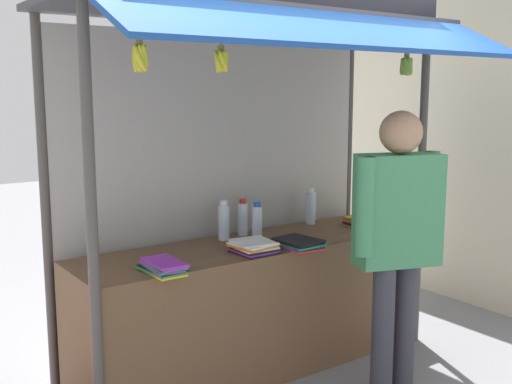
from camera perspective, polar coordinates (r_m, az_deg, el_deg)
The scene contains 16 objects.
ground_plane at distance 4.49m, azimuth 0.00°, elevation -15.70°, with size 20.00×20.00×0.00m, color gray.
stall_counter at distance 4.32m, azimuth 0.00°, elevation -10.40°, with size 2.52×0.67×0.88m, color brown.
stall_structure at distance 4.16m, azimuth -0.81°, elevation 5.91°, with size 2.72×1.51×2.73m.
water_bottle_back_right at distance 4.40m, azimuth -1.23°, elevation -2.42°, with size 0.07×0.07×0.26m.
water_bottle_mid_left at distance 4.26m, azimuth -2.98°, elevation -2.73°, with size 0.08×0.08×0.28m.
water_bottle_far_left at distance 4.29m, azimuth 0.11°, elevation -2.74°, with size 0.07×0.07×0.26m.
water_bottle_right at distance 4.78m, azimuth 5.06°, elevation -1.41°, with size 0.08×0.08×0.28m.
magazine_stack_rear_center at distance 4.09m, azimuth 3.94°, elevation -4.73°, with size 0.26×0.32×0.05m.
magazine_stack_far_right at distance 4.78m, azimuth 10.27°, elevation -2.71°, with size 0.27×0.33×0.07m.
magazine_stack_back_left at distance 3.94m, azimuth -0.22°, elevation -5.09°, with size 0.27×0.28×0.08m.
magazine_stack_front_left at distance 3.55m, azimuth -8.58°, elevation -6.83°, with size 0.20×0.31×0.07m.
banana_bunch_inner_right at distance 4.38m, azimuth 13.69°, elevation 11.21°, with size 0.10×0.10×0.26m.
banana_bunch_leftmost at distance 3.18m, azimuth -10.66°, elevation 12.09°, with size 0.10×0.10×0.26m.
banana_bunch_inner_left at distance 3.41m, azimuth -3.21°, elevation 12.00°, with size 0.09×0.08×0.26m.
vendor_person at distance 3.83m, azimuth 12.91°, elevation -3.34°, with size 0.68×0.37×1.78m.
neighbour_wall at distance 5.99m, azimuth 17.38°, elevation 5.22°, with size 0.20×2.40×3.03m, color beige.
Camera 1 is at (-2.36, -3.31, 1.89)m, focal length 43.37 mm.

